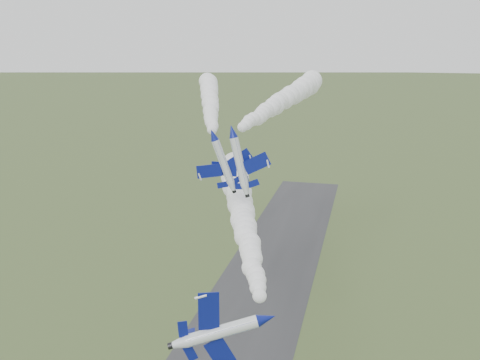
# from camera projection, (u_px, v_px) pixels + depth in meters

# --- Properties ---
(runway) EXTENTS (24.00, 260.00, 0.04)m
(runway) POSITION_uv_depth(u_px,v_px,m) (237.00, 343.00, 109.61)
(runway) COLOR #303032
(runway) RESTS_ON ground
(jet_lead) EXTENTS (6.04, 12.48, 10.32)m
(jet_lead) POSITION_uv_depth(u_px,v_px,m) (267.00, 319.00, 61.54)
(jet_lead) COLOR silver
(smoke_trail_jet_lead) EXTENTS (28.41, 63.25, 5.97)m
(smoke_trail_jet_lead) POSITION_uv_depth(u_px,v_px,m) (242.00, 212.00, 95.30)
(smoke_trail_jet_lead) COLOR white
(jet_pair_left) EXTENTS (9.37, 11.51, 3.88)m
(jet_pair_left) POSITION_uv_depth(u_px,v_px,m) (213.00, 135.00, 88.31)
(jet_pair_left) COLOR silver
(smoke_trail_jet_pair_left) EXTENTS (23.13, 60.62, 4.70)m
(smoke_trail_jet_pair_left) POSITION_uv_depth(u_px,v_px,m) (210.00, 99.00, 120.45)
(smoke_trail_jet_pair_left) COLOR white
(jet_pair_right) EXTENTS (10.24, 12.58, 3.73)m
(jet_pair_right) POSITION_uv_depth(u_px,v_px,m) (232.00, 131.00, 88.48)
(jet_pair_right) COLOR silver
(smoke_trail_jet_pair_right) EXTENTS (9.66, 58.99, 5.49)m
(smoke_trail_jet_pair_right) POSITION_uv_depth(u_px,v_px,m) (285.00, 100.00, 117.22)
(smoke_trail_jet_pair_right) COLOR white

